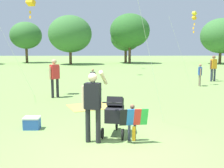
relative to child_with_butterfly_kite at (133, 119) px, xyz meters
The scene contains 13 objects.
ground_plane 0.88m from the child_with_butterfly_kite, 129.89° to the right, with size 120.00×120.00×0.00m, color #75994C.
treeline_distant 29.73m from the child_with_butterfly_kite, 87.85° to the left, with size 40.07×8.02×6.67m.
child_with_butterfly_kite is the anchor object (origin of this frame).
person_adult_flyer 1.07m from the child_with_butterfly_kite, behind, with size 0.64×0.52×1.79m.
stroller 0.71m from the child_with_butterfly_kite, 126.25° to the left, with size 0.64×1.12×1.03m.
kite_orange_delta 11.02m from the child_with_butterfly_kite, 64.98° to the left, with size 1.91×1.29×4.35m.
person_red_shirt 8.18m from the child_with_butterfly_kite, 99.86° to the left, with size 0.33×0.24×1.13m.
person_sitting_far 13.06m from the child_with_butterfly_kite, 60.33° to the left, with size 0.53×0.34×1.73m.
person_couple_left 10.43m from the child_with_butterfly_kite, 62.33° to the left, with size 0.21×0.42×1.31m.
person_kid_running 6.57m from the child_with_butterfly_kite, 117.40° to the left, with size 0.43×0.43×1.76m.
person_back_turned 13.77m from the child_with_butterfly_kite, 60.98° to the left, with size 0.26×0.35×1.19m.
picnic_blanket 4.12m from the child_with_butterfly_kite, 108.56° to the left, with size 1.58×1.33×0.02m, color gold.
cooler_box 2.99m from the child_with_butterfly_kite, 158.98° to the left, with size 0.45×0.33×0.35m.
Camera 1 is at (-0.19, -5.87, 2.34)m, focal length 43.07 mm.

